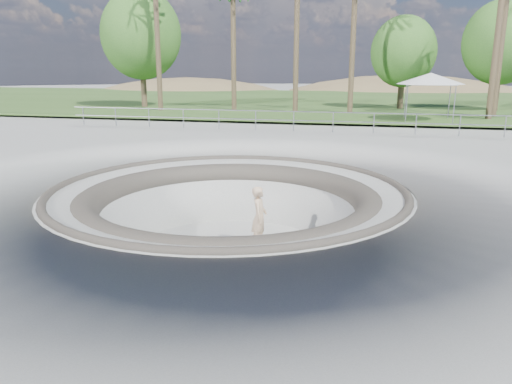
% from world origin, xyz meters
% --- Properties ---
extents(ground, '(180.00, 180.00, 0.00)m').
position_xyz_m(ground, '(0.00, 0.00, 0.00)').
color(ground, '#B0AFAA').
rests_on(ground, ground).
extents(skate_bowl, '(14.00, 14.00, 4.10)m').
position_xyz_m(skate_bowl, '(0.00, 0.00, -1.83)').
color(skate_bowl, '#B0AFAA').
rests_on(skate_bowl, ground).
extents(grass_strip, '(180.00, 36.00, 0.12)m').
position_xyz_m(grass_strip, '(0.00, 34.00, 0.22)').
color(grass_strip, '#345321').
rests_on(grass_strip, ground).
extents(distant_hills, '(103.20, 45.00, 28.60)m').
position_xyz_m(distant_hills, '(3.78, 57.17, -7.02)').
color(distant_hills, brown).
rests_on(distant_hills, ground).
extents(safety_railing, '(25.00, 0.06, 1.03)m').
position_xyz_m(safety_railing, '(0.00, 12.00, 0.69)').
color(safety_railing, gray).
rests_on(safety_railing, ground).
extents(skateboard, '(0.93, 0.39, 0.09)m').
position_xyz_m(skateboard, '(0.83, 0.35, -1.83)').
color(skateboard, olive).
rests_on(skateboard, ground).
extents(skater, '(0.50, 0.71, 1.85)m').
position_xyz_m(skater, '(0.83, 0.35, -0.88)').
color(skater, '#D8B28C').
rests_on(skater, skateboard).
extents(canopy_white, '(5.45, 5.45, 2.75)m').
position_xyz_m(canopy_white, '(7.10, 18.00, 2.69)').
color(canopy_white, gray).
rests_on(canopy_white, ground).
extents(bushy_tree_left, '(6.19, 5.62, 8.93)m').
position_xyz_m(bushy_tree_left, '(-13.68, 23.43, 5.71)').
color(bushy_tree_left, brown).
rests_on(bushy_tree_left, ground).
extents(bushy_tree_mid, '(4.75, 4.32, 6.86)m').
position_xyz_m(bushy_tree_mid, '(5.88, 26.19, 4.42)').
color(bushy_tree_mid, brown).
rests_on(bushy_tree_mid, ground).
extents(bushy_tree_right, '(5.40, 4.91, 7.79)m').
position_xyz_m(bushy_tree_right, '(12.50, 26.17, 5.00)').
color(bushy_tree_right, brown).
rests_on(bushy_tree_right, ground).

